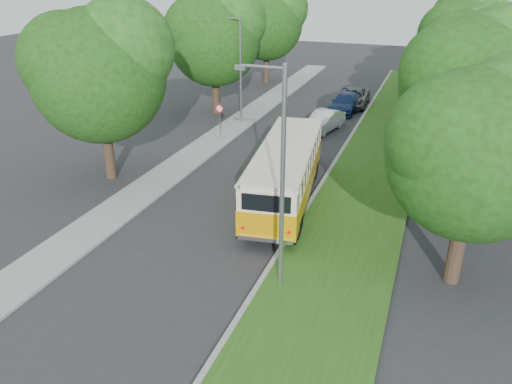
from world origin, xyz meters
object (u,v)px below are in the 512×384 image
(vintage_bus, at_px, (286,174))
(lamppost_near, at_px, (280,175))
(car_white, at_px, (324,121))
(lamppost_far, at_px, (239,67))
(car_silver, at_px, (288,158))
(car_grey, at_px, (353,97))
(car_blue, at_px, (345,103))

(vintage_bus, bearing_deg, lamppost_near, -82.89)
(car_white, bearing_deg, lamppost_near, -68.29)
(lamppost_far, xyz_separation_m, car_silver, (5.98, -7.63, -3.37))
(lamppost_near, xyz_separation_m, car_white, (-2.73, 18.84, -3.67))
(lamppost_near, relative_size, car_white, 1.89)
(lamppost_far, bearing_deg, car_grey, 49.08)
(car_silver, relative_size, car_white, 1.03)
(lamppost_near, bearing_deg, car_white, 98.23)
(car_white, distance_m, car_grey, 7.67)
(car_silver, distance_m, car_white, 7.97)
(lamppost_near, height_order, vintage_bus, lamppost_near)
(car_blue, bearing_deg, vintage_bus, -85.16)
(car_silver, bearing_deg, lamppost_far, 140.43)
(car_white, bearing_deg, car_blue, 98.62)
(lamppost_near, relative_size, car_blue, 1.66)
(lamppost_far, height_order, car_blue, lamppost_far)
(car_white, bearing_deg, vintage_bus, -72.28)
(lamppost_far, distance_m, vintage_bus, 13.88)
(lamppost_near, height_order, car_white, lamppost_near)
(lamppost_near, xyz_separation_m, lamppost_far, (-8.91, 18.50, -0.25))
(vintage_bus, relative_size, car_silver, 2.27)
(lamppost_far, height_order, car_silver, lamppost_far)
(vintage_bus, relative_size, car_white, 2.35)
(lamppost_far, relative_size, car_silver, 1.71)
(car_grey, bearing_deg, car_blue, -99.46)
(lamppost_far, relative_size, vintage_bus, 0.75)
(lamppost_far, xyz_separation_m, vintage_bus, (7.07, -11.65, -2.64))
(car_white, bearing_deg, car_grey, 97.98)
(car_silver, bearing_deg, car_white, 100.91)
(car_grey, bearing_deg, car_white, -97.75)
(vintage_bus, distance_m, car_white, 12.04)
(lamppost_near, bearing_deg, lamppost_far, 115.71)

